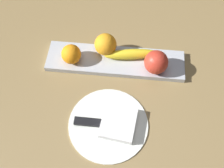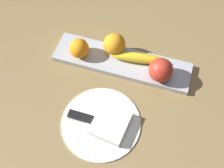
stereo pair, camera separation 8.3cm
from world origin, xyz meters
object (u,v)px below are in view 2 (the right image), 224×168
orange_near_banana (114,44)px  folded_napkin (110,124)px  apple (161,70)px  dinner_plate (101,123)px  fruit_tray (122,62)px  orange_near_apple (79,48)px  banana (138,58)px  knife (87,119)px

orange_near_banana → folded_napkin: (0.07, -0.26, -0.04)m
apple → dinner_plate: size_ratio=0.32×
orange_near_banana → fruit_tray: bearing=-40.5°
orange_near_apple → banana: bearing=8.9°
apple → orange_near_apple: 0.28m
apple → knife: apple is taller
fruit_tray → dinner_plate: (-0.00, -0.23, -0.01)m
fruit_tray → apple: size_ratio=5.99×
fruit_tray → orange_near_apple: bearing=-173.5°
folded_napkin → fruit_tray: bearing=97.5°
orange_near_apple → knife: bearing=-64.5°
folded_napkin → knife: folded_napkin is taller
dinner_plate → folded_napkin: 0.03m
orange_near_apple → dinner_plate: size_ratio=0.27×
banana → dinner_plate: banana is taller
dinner_plate → knife: bearing=-175.9°
orange_near_banana → folded_napkin: 0.27m
knife → fruit_tray: bearing=79.5°
orange_near_banana → folded_napkin: bearing=-75.6°
apple → orange_near_banana: apple is taller
banana → orange_near_banana: (-0.09, 0.02, 0.02)m
apple → dinner_plate: (-0.13, -0.21, -0.05)m
orange_near_apple → folded_napkin: (0.18, -0.21, -0.03)m
apple → knife: bearing=-130.3°
banana → orange_near_apple: 0.20m
knife → dinner_plate: bearing=3.9°
fruit_tray → orange_near_apple: 0.15m
fruit_tray → apple: apple is taller
fruit_tray → orange_near_banana: (-0.04, 0.03, 0.05)m
banana → knife: (-0.09, -0.25, -0.02)m
apple → banana: bearing=153.9°
banana → orange_near_apple: bearing=179.7°
dinner_plate → folded_napkin: bearing=0.0°
dinner_plate → banana: bearing=77.9°
apple → knife: size_ratio=0.44×
banana → folded_napkin: 0.25m
orange_near_banana → dinner_plate: bearing=-82.0°
dinner_plate → folded_napkin: (0.03, 0.00, 0.01)m
banana → orange_near_banana: size_ratio=2.44×
apple → orange_near_apple: (-0.28, 0.01, -0.01)m
orange_near_apple → orange_near_banana: bearing=23.7°
folded_napkin → orange_near_apple: bearing=129.5°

